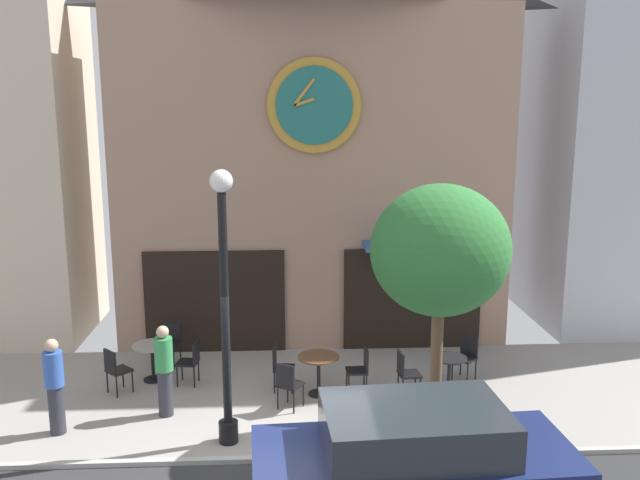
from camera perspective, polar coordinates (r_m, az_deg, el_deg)
ground_plane at (r=10.71m, az=-2.14°, el=-19.35°), size 24.32×10.58×0.13m
clock_building at (r=15.67m, az=-0.68°, el=10.00°), size 8.85×3.66×9.75m
street_lamp at (r=10.78m, az=-8.07°, el=-5.82°), size 0.36×0.36×4.49m
street_tree at (r=10.87m, az=10.16°, el=-0.95°), size 2.24×2.02×4.24m
cafe_table_leftmost at (r=14.02m, az=-14.04°, el=-9.36°), size 0.78×0.78×0.75m
cafe_table_near_curb at (r=12.98m, az=-0.12°, el=-10.65°), size 0.79×0.79×0.77m
cafe_table_center at (r=13.30m, az=10.91°, el=-10.66°), size 0.66×0.66×0.73m
cafe_chair_near_lamp at (r=14.75m, az=-12.55°, el=-8.34°), size 0.49×0.49×0.90m
cafe_chair_facing_street at (r=13.01m, az=7.25°, el=-10.91°), size 0.44×0.44×0.90m
cafe_chair_by_entrance at (r=13.21m, az=-3.44°, el=-10.48°), size 0.44×0.44×0.90m
cafe_chair_under_awning at (r=13.09m, az=3.50°, el=-10.69°), size 0.41×0.41×0.90m
cafe_chair_right_end at (r=13.60m, az=-16.99°, el=-10.32°), size 0.57×0.57×0.90m
cafe_chair_corner at (r=13.69m, az=-10.84°, el=-9.87°), size 0.45×0.45×0.90m
cafe_chair_mid_row at (r=12.42m, az=-2.73°, el=-11.96°), size 0.55×0.55×0.90m
cafe_chair_curbside at (r=14.02m, az=12.33°, el=-9.40°), size 0.57×0.57×0.90m
pedestrian_green at (r=12.38m, az=-13.07°, el=-10.66°), size 0.45×0.45×1.67m
pedestrian_blue at (r=12.28m, az=-21.59°, el=-11.38°), size 0.41×0.41×1.67m
parked_car_navy at (r=9.54m, az=7.95°, el=-18.19°), size 4.40×2.22×1.55m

